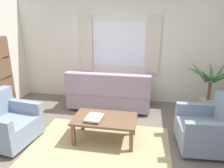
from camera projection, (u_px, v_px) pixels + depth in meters
ground_plane at (100, 146)px, 3.61m from camera, size 6.24×6.24×0.00m
wall_back at (119, 50)px, 5.31m from camera, size 5.32×0.12×2.60m
window_with_curtains at (119, 44)px, 5.19m from camera, size 1.98×0.07×1.40m
area_rug at (100, 146)px, 3.60m from camera, size 2.35×1.62×0.01m
couch at (109, 94)px, 4.97m from camera, size 1.90×0.82×0.92m
armchair_left at (6, 123)px, 3.65m from camera, size 0.92×0.94×0.88m
armchair_right at (208, 129)px, 3.48m from camera, size 0.87×0.89×0.88m
coffee_table at (105, 121)px, 3.68m from camera, size 1.10×0.64×0.44m
book_stack_on_table at (94, 118)px, 3.59m from camera, size 0.29×0.35×0.06m
potted_plant at (210, 88)px, 4.60m from camera, size 1.28×1.19×1.19m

